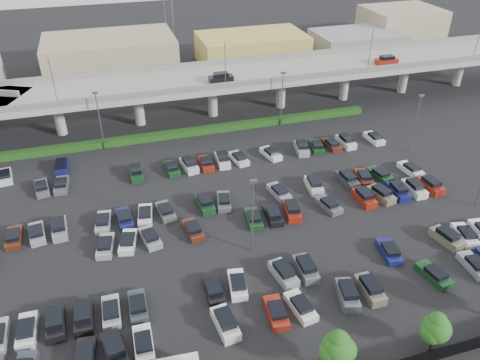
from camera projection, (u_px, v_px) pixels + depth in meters
name	position (u px, v px, depth m)	size (l,w,h in m)	color
ground	(234.00, 213.00, 64.16)	(280.00, 280.00, 0.00)	black
overpass	(185.00, 84.00, 86.17)	(150.00, 13.00, 15.80)	gray
hedge	(195.00, 131.00, 84.04)	(66.00, 1.60, 1.10)	#153B11
tree_row	(325.00, 353.00, 41.03)	(65.07, 3.66, 5.94)	#332316
parked_cars	(239.00, 225.00, 61.02)	(62.93, 41.66, 1.67)	#502215
light_poles	(199.00, 172.00, 61.42)	(66.90, 48.38, 10.30)	#505055
distant_buildings	(213.00, 49.00, 115.04)	(138.00, 24.00, 9.00)	gray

